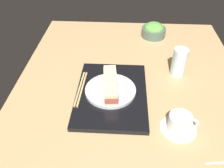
% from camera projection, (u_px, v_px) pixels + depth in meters
% --- Properties ---
extents(ground_plane, '(1.40, 1.00, 0.03)m').
position_uv_depth(ground_plane, '(131.00, 102.00, 0.97)').
color(ground_plane, tan).
extents(serving_tray, '(0.39, 0.28, 0.02)m').
position_uv_depth(serving_tray, '(112.00, 94.00, 0.97)').
color(serving_tray, black).
rests_on(serving_tray, ground_plane).
extents(sandwich_plate, '(0.21, 0.21, 0.01)m').
position_uv_depth(sandwich_plate, '(110.00, 90.00, 0.96)').
color(sandwich_plate, silver).
rests_on(sandwich_plate, serving_tray).
extents(sandwich_near, '(0.08, 0.06, 0.05)m').
position_uv_depth(sandwich_near, '(110.00, 75.00, 0.99)').
color(sandwich_near, beige).
rests_on(sandwich_near, sandwich_plate).
extents(sandwich_middle, '(0.08, 0.06, 0.06)m').
position_uv_depth(sandwich_middle, '(110.00, 83.00, 0.94)').
color(sandwich_middle, beige).
rests_on(sandwich_middle, sandwich_plate).
extents(sandwich_far, '(0.08, 0.06, 0.05)m').
position_uv_depth(sandwich_far, '(111.00, 95.00, 0.89)').
color(sandwich_far, beige).
rests_on(sandwich_far, sandwich_plate).
extents(salad_bowl, '(0.14, 0.14, 0.08)m').
position_uv_depth(salad_bowl, '(154.00, 30.00, 1.34)').
color(salad_bowl, '#4C6051').
rests_on(salad_bowl, ground_plane).
extents(chopsticks_pair, '(0.21, 0.02, 0.01)m').
position_uv_depth(chopsticks_pair, '(81.00, 88.00, 0.97)').
color(chopsticks_pair, tan).
rests_on(chopsticks_pair, serving_tray).
extents(coffee_cup, '(0.13, 0.13, 0.06)m').
position_uv_depth(coffee_cup, '(180.00, 123.00, 0.82)').
color(coffee_cup, white).
rests_on(coffee_cup, ground_plane).
extents(drinking_glass, '(0.06, 0.06, 0.13)m').
position_uv_depth(drinking_glass, '(179.00, 62.00, 1.05)').
color(drinking_glass, silver).
rests_on(drinking_glass, ground_plane).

